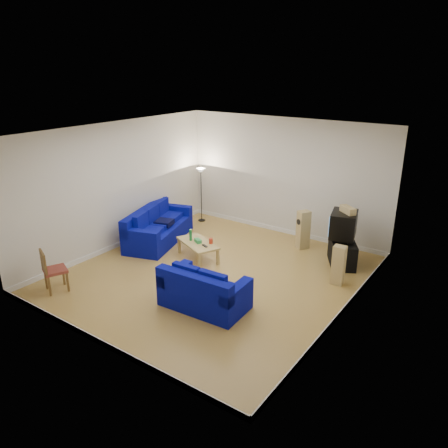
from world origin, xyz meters
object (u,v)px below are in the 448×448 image
Objects in this scene: sofa_loveseat at (203,293)px; coffee_table at (198,244)px; sofa_three_seat at (157,229)px; television at (343,224)px; tv_stand at (342,253)px.

sofa_loveseat reaches higher than coffee_table.
sofa_three_seat is 1.62m from coffee_table.
television is (4.54, 1.48, 0.66)m from sofa_three_seat.
tv_stand is (2.99, 1.72, -0.08)m from coffee_table.
sofa_loveseat is 1.75× the size of tv_stand.
tv_stand is (4.59, 1.46, -0.04)m from sofa_three_seat.
sofa_three_seat reaches higher than tv_stand.
coffee_table is 3.45m from tv_stand.
sofa_loveseat is 3.77m from tv_stand.
sofa_three_seat is 3.70m from sofa_loveseat.
coffee_table is at bearing -73.85° from television.
television is at bearing 90.54° from sofa_three_seat.
sofa_three_seat is at bearing 144.09° from sofa_loveseat.
television reaches higher than sofa_loveseat.
tv_stand is at bearing 29.92° from coffee_table.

